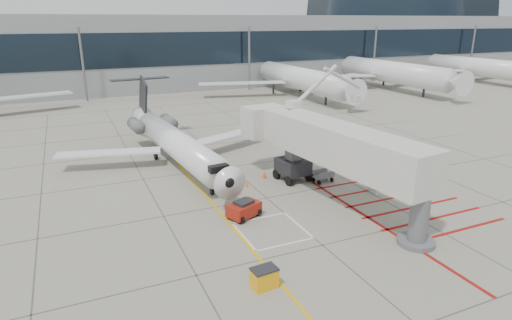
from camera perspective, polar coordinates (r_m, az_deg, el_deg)
name	(u,v)px	position (r m, az deg, el deg)	size (l,w,h in m)	color
ground_plane	(291,219)	(30.03, 4.72, -7.82)	(260.00, 260.00, 0.00)	gray
regional_jet	(183,134)	(38.51, -9.77, 3.47)	(21.35, 26.92, 7.05)	white
jet_bridge	(345,155)	(31.24, 11.76, 0.68)	(9.34, 19.72, 7.89)	silver
pushback_tug	(244,208)	(29.91, -1.63, -6.48)	(2.25, 1.41, 1.31)	#9C1C0F
spill_bin	(264,278)	(22.74, 1.11, -15.42)	(1.29, 0.86, 1.11)	#F5A30D
baggage_cart	(323,176)	(36.73, 8.90, -2.11)	(1.69, 1.07, 1.07)	slate
ground_power_unit	(383,180)	(35.85, 16.61, -2.62)	(2.19, 1.28, 1.73)	silver
cone_nose	(247,184)	(35.40, -1.21, -3.21)	(0.32, 0.32, 0.45)	#FA620D
cone_side	(264,175)	(37.27, 1.12, -1.98)	(0.41, 0.41, 0.57)	#FF4B0D
terminal_building	(177,50)	(96.58, -10.44, 14.28)	(180.00, 28.00, 14.00)	gray
terminal_glass_band	(196,49)	(82.98, -8.03, 14.49)	(180.00, 0.10, 6.00)	black
terminal_dome	(399,16)	(125.20, 18.50, 17.72)	(40.00, 28.00, 28.00)	black
bg_aircraft_c	(293,63)	(79.75, 4.89, 12.81)	(34.33, 38.15, 11.44)	silver
bg_aircraft_d	(381,57)	(91.02, 16.30, 13.10)	(36.85, 40.95, 12.28)	silver
bg_aircraft_e	(470,54)	(108.64, 26.64, 12.48)	(34.84, 38.71, 11.61)	silver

